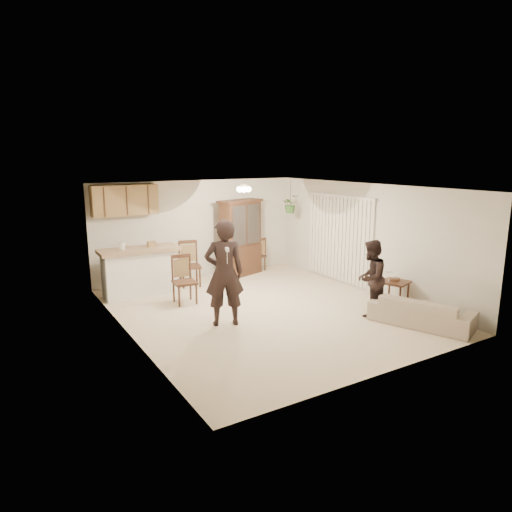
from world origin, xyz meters
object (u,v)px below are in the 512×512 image
sofa (422,306)px  chair_bar (185,290)px  chair_hutch_left (190,273)px  child (370,282)px  adult (224,278)px  chair_hutch_right (256,261)px  china_hutch (241,238)px  side_table (394,294)px

sofa → chair_bar: 4.78m
sofa → chair_hutch_left: bearing=7.7°
child → chair_hutch_left: child is taller
sofa → child: 1.05m
adult → chair_hutch_right: (2.65, 3.25, -0.64)m
chair_bar → china_hutch: bearing=38.4°
china_hutch → chair_bar: size_ratio=1.92×
adult → china_hutch: (2.07, 3.08, 0.08)m
child → chair_bar: child is taller
china_hutch → chair_hutch_left: size_ratio=1.83×
adult → side_table: 3.64m
china_hutch → chair_bar: china_hutch is taller
adult → chair_hutch_left: (0.49, 2.78, -0.59)m
china_hutch → chair_bar: (-2.22, -1.51, -0.69)m
china_hutch → sofa: bearing=-95.8°
adult → chair_hutch_right: adult is taller
chair_hutch_right → adult: bearing=38.0°
adult → chair_hutch_right: size_ratio=1.95×
chair_hutch_left → chair_hutch_right: chair_hutch_left is taller
side_table → chair_hutch_left: size_ratio=0.60×
sofa → adult: 3.70m
side_table → chair_bar: size_ratio=0.63×
chair_bar → adult: bearing=-80.5°
side_table → chair_hutch_right: size_ratio=0.71×
chair_hutch_right → chair_hutch_left: bearing=-0.5°
chair_hutch_left → chair_hutch_right: 2.21m
child → side_table: child is taller
sofa → child: (-0.42, 0.92, 0.31)m
chair_hutch_right → sofa: bearing=82.2°
child → chair_hutch_right: 4.28m
child → chair_bar: size_ratio=1.30×
side_table → chair_hutch_right: 4.28m
sofa → chair_hutch_right: bearing=-16.4°
sofa → child: child is taller
child → sofa: bearing=89.4°
adult → child: bearing=179.4°
side_table → chair_bar: 4.40m
child → china_hutch: china_hutch is taller
side_table → sofa: bearing=-109.9°
sofa → chair_bar: (-3.25, 3.50, -0.07)m
child → china_hutch: size_ratio=0.68×
side_table → adult: bearing=164.6°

